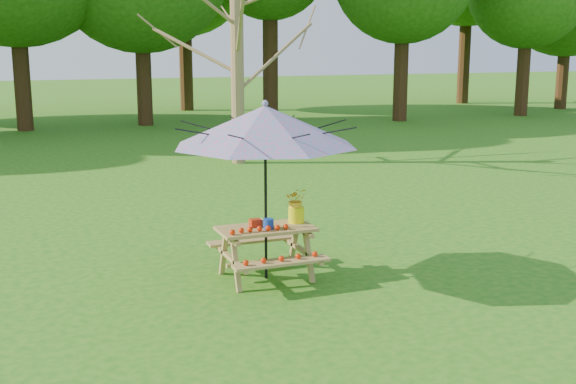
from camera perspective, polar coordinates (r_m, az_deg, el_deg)
name	(u,v)px	position (r m, az deg, el deg)	size (l,w,h in m)	color
picnic_table	(266,254)	(9.17, -1.74, -4.88)	(1.20, 1.32, 0.67)	#9B7A46
patio_umbrella	(265,126)	(8.85, -1.81, 5.25)	(2.51, 2.51, 2.26)	black
produce_bins	(262,223)	(9.07, -2.10, -2.47)	(0.25, 0.38, 0.13)	#AA240D
tomatoes_row	(259,229)	(8.86, -2.28, -2.94)	(0.77, 0.13, 0.07)	red
flower_bucket	(296,204)	(9.26, 0.66, -0.97)	(0.34, 0.31, 0.46)	#EAEF0C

